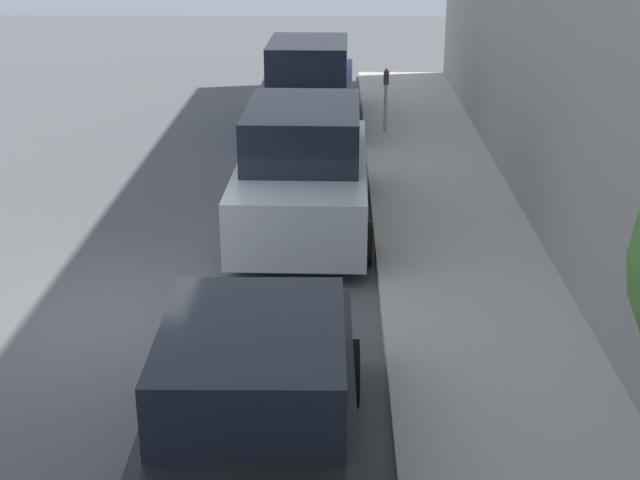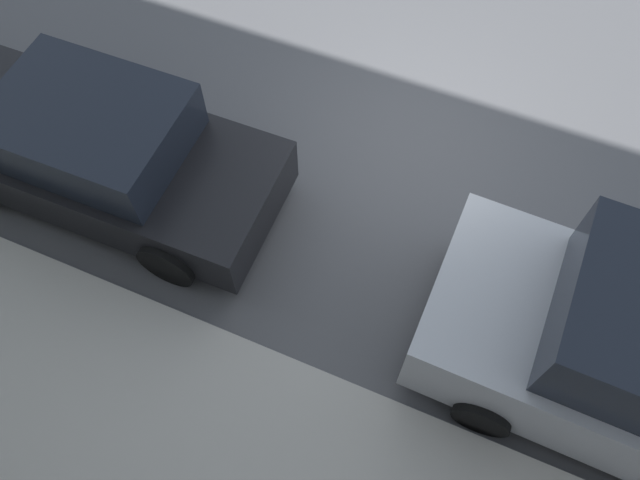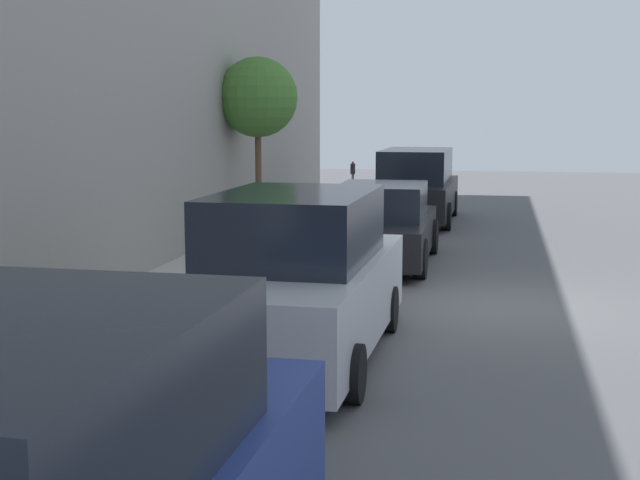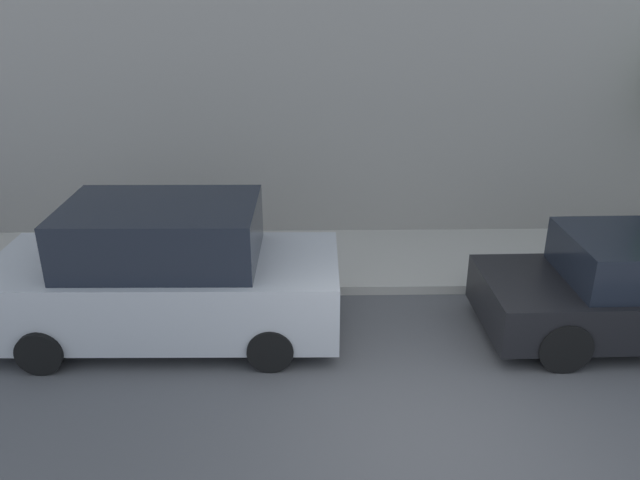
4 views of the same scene
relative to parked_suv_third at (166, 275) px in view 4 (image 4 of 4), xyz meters
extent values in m
plane|color=#515154|center=(-2.39, -3.34, -0.93)|extent=(60.00, 60.00, 0.00)
cube|color=#B2ADA3|center=(2.34, -3.34, -0.86)|extent=(2.47, 32.00, 0.15)
cylinder|color=black|center=(-1.02, -5.31, -0.58)|extent=(0.22, 0.71, 0.71)
cylinder|color=black|center=(0.68, -5.31, -0.58)|extent=(0.22, 0.71, 0.71)
cube|color=#B7BABF|center=(0.00, 0.00, -0.23)|extent=(2.03, 4.83, 0.96)
cube|color=black|center=(0.00, 0.00, 0.65)|extent=(1.76, 2.63, 0.80)
cylinder|color=black|center=(-0.93, 1.49, -0.63)|extent=(0.22, 0.61, 0.61)
cylinder|color=black|center=(0.93, 1.49, -0.63)|extent=(0.22, 0.61, 0.61)
cylinder|color=black|center=(-0.93, -1.49, -0.63)|extent=(0.22, 0.61, 0.61)
cylinder|color=black|center=(0.93, -1.49, -0.63)|extent=(0.22, 0.61, 0.61)
camera|label=1|loc=(0.56, -13.40, 4.04)|focal=50.00mm
camera|label=2|loc=(2.98, -2.43, 5.83)|focal=35.00mm
camera|label=3|loc=(-2.32, 10.03, 2.00)|focal=50.00mm
camera|label=4|loc=(-7.88, -1.99, 3.84)|focal=35.00mm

